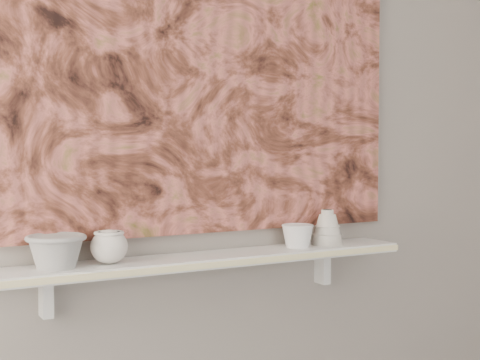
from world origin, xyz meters
TOP-DOWN VIEW (x-y plane):
  - wall_back at (0.00, 1.60)m, footprint 3.60×0.00m
  - shelf at (0.00, 1.51)m, footprint 1.40×0.18m
  - shelf_stripe at (0.00, 1.41)m, footprint 1.40×0.01m
  - bracket_left at (-0.49, 1.57)m, footprint 0.03×0.06m
  - bracket_right at (0.49, 1.57)m, footprint 0.03×0.06m
  - painting at (0.00, 1.59)m, footprint 1.50×0.02m
  - house_motif at (0.45, 1.57)m, footprint 0.09×0.00m
  - bowl_grey at (-0.48, 1.51)m, footprint 0.18×0.18m
  - cup_cream at (-0.32, 1.51)m, footprint 0.13×0.13m
  - bell_vessel at (0.46, 1.51)m, footprint 0.15×0.15m
  - bowl_white at (0.34, 1.51)m, footprint 0.12×0.12m

SIDE VIEW (x-z plane):
  - bracket_left at x=-0.49m, z-range 0.78..0.90m
  - bracket_right at x=0.49m, z-range 0.78..0.90m
  - shelf at x=0.00m, z-range 0.90..0.93m
  - shelf_stripe at x=0.00m, z-range 0.91..0.92m
  - bowl_white at x=0.34m, z-range 0.93..1.01m
  - bowl_grey at x=-0.48m, z-range 0.93..1.03m
  - cup_cream at x=-0.32m, z-range 0.93..1.03m
  - bell_vessel at x=0.46m, z-range 0.93..1.05m
  - house_motif at x=0.45m, z-range 1.19..1.27m
  - wall_back at x=0.00m, z-range -0.45..3.15m
  - painting at x=0.00m, z-range 0.99..2.09m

